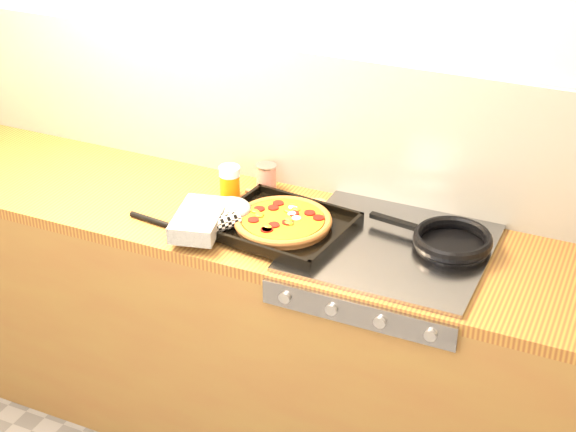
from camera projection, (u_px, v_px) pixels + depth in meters
The scene contains 9 objects.
room_shell at pixel (299, 121), 3.05m from camera, with size 3.20×3.20×3.20m.
counter_run at pixel (265, 330), 3.16m from camera, with size 3.20×0.62×0.90m.
stovetop at pixel (392, 248), 2.78m from camera, with size 0.60×0.56×0.02m, color gray.
pizza_on_tray at pixel (261, 221), 2.85m from camera, with size 0.56×0.46×0.07m.
frying_pan at pixel (451, 241), 2.75m from camera, with size 0.43×0.28×0.04m.
tomato_can at pixel (266, 178), 3.10m from camera, with size 0.09×0.09×0.10m.
juice_glass at pixel (230, 183), 3.05m from camera, with size 0.09×0.09×0.12m.
wooden_spoon at pixel (294, 198), 3.06m from camera, with size 0.30×0.06×0.02m.
black_spatula at pixel (167, 226), 2.90m from camera, with size 0.29×0.10×0.02m.
Camera 1 is at (1.14, -1.20, 2.34)m, focal length 55.00 mm.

